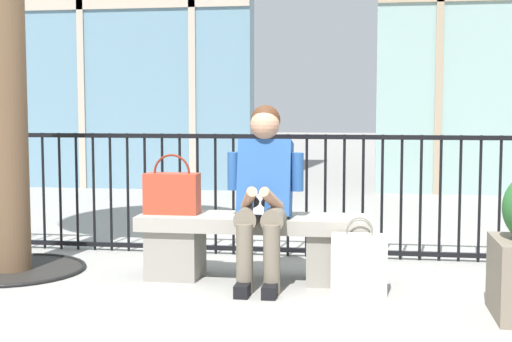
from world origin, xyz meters
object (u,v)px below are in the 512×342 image
object	(u,v)px
stone_bench	(254,241)
shopping_bag	(359,263)
seated_person_with_phone	(263,189)
handbag_on_bench	(172,192)

from	to	relation	value
stone_bench	shopping_bag	size ratio (longest dim) A/B	3.23
stone_bench	shopping_bag	distance (m)	0.80
seated_person_with_phone	shopping_bag	bearing A→B (deg)	-15.75
seated_person_with_phone	shopping_bag	size ratio (longest dim) A/B	2.45
stone_bench	seated_person_with_phone	size ratio (longest dim) A/B	1.32
stone_bench	handbag_on_bench	size ratio (longest dim) A/B	3.79
seated_person_with_phone	handbag_on_bench	xyz separation A→B (m)	(-0.67, 0.12, -0.05)
shopping_bag	stone_bench	bearing A→B (deg)	156.96
handbag_on_bench	shopping_bag	distance (m)	1.40
handbag_on_bench	seated_person_with_phone	bearing A→B (deg)	-10.11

